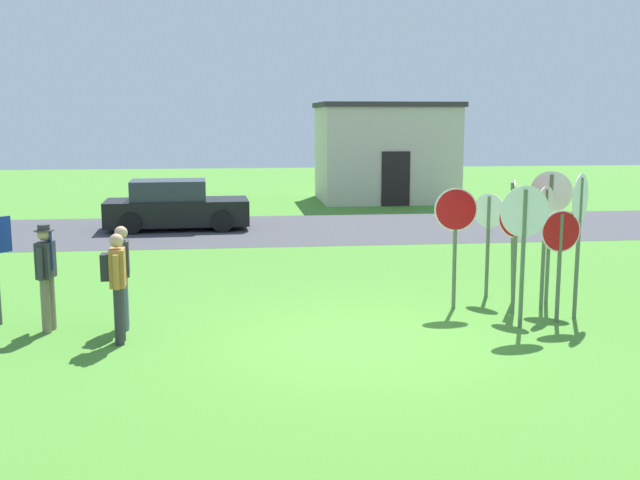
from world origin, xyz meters
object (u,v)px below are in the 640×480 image
(parked_car_on_street, at_px, (175,207))
(stop_sign_center_cluster, at_px, (515,237))
(stop_sign_low_front, at_px, (455,227))
(stop_sign_tallest, at_px, (488,228))
(person_with_sunhat, at_px, (123,271))
(stop_sign_rear_left, at_px, (545,226))
(stop_sign_nearest, at_px, (550,214))
(person_in_blue, at_px, (117,280))
(info_panel_rightmost, at_px, (51,261))
(stop_sign_leaning_right, at_px, (579,219))
(person_near_signs, at_px, (46,271))
(stop_sign_leaning_left, at_px, (514,219))
(stop_sign_rear_right, at_px, (560,247))
(stop_sign_far_back, at_px, (524,230))

(parked_car_on_street, height_order, stop_sign_center_cluster, stop_sign_center_cluster)
(parked_car_on_street, bearing_deg, stop_sign_center_cluster, -58.84)
(parked_car_on_street, relative_size, stop_sign_low_front, 2.01)
(stop_sign_tallest, xyz_separation_m, person_with_sunhat, (-6.59, -1.45, -0.39))
(stop_sign_rear_left, height_order, stop_sign_nearest, stop_sign_nearest)
(person_in_blue, height_order, info_panel_rightmost, person_in_blue)
(stop_sign_rear_left, xyz_separation_m, stop_sign_nearest, (0.26, 0.39, 0.17))
(stop_sign_leaning_right, relative_size, info_panel_rightmost, 1.54)
(person_near_signs, bearing_deg, stop_sign_leaning_left, 6.98)
(person_with_sunhat, distance_m, person_near_signs, 1.19)
(stop_sign_leaning_right, bearing_deg, stop_sign_low_front, 155.05)
(stop_sign_rear_left, distance_m, person_near_signs, 8.49)
(stop_sign_leaning_right, height_order, person_with_sunhat, stop_sign_leaning_right)
(stop_sign_nearest, distance_m, person_near_signs, 8.80)
(stop_sign_rear_left, xyz_separation_m, stop_sign_rear_right, (-0.10, -0.91, -0.22))
(stop_sign_rear_left, xyz_separation_m, person_near_signs, (-8.47, -0.49, -0.52))
(stop_sign_rear_left, xyz_separation_m, stop_sign_low_front, (-1.57, 0.20, -0.01))
(stop_sign_center_cluster, height_order, person_in_blue, stop_sign_center_cluster)
(stop_sign_rear_left, relative_size, stop_sign_far_back, 0.95)
(stop_sign_far_back, bearing_deg, person_near_signs, 174.95)
(stop_sign_center_cluster, relative_size, stop_sign_low_front, 0.92)
(info_panel_rightmost, bearing_deg, stop_sign_low_front, 3.88)
(stop_sign_rear_left, height_order, stop_sign_low_front, stop_sign_rear_left)
(stop_sign_leaning_right, height_order, person_near_signs, stop_sign_leaning_right)
(stop_sign_far_back, height_order, person_near_signs, stop_sign_far_back)
(person_in_blue, bearing_deg, stop_sign_leaning_right, 4.52)
(stop_sign_rear_left, bearing_deg, person_in_blue, -170.05)
(stop_sign_leaning_right, height_order, stop_sign_nearest, stop_sign_leaning_right)
(stop_sign_rear_right, bearing_deg, stop_sign_tallest, 107.16)
(stop_sign_far_back, bearing_deg, parked_car_on_street, 118.33)
(person_with_sunhat, height_order, person_near_signs, person_near_signs)
(stop_sign_tallest, xyz_separation_m, info_panel_rightmost, (-7.75, -1.24, -0.22))
(info_panel_rightmost, bearing_deg, stop_sign_leaning_right, -2.67)
(stop_sign_rear_left, relative_size, person_near_signs, 1.27)
(stop_sign_rear_right, bearing_deg, stop_sign_leaning_left, 100.89)
(parked_car_on_street, height_order, stop_sign_leaning_left, stop_sign_leaning_left)
(stop_sign_low_front, distance_m, person_near_signs, 6.95)
(stop_sign_rear_right, bearing_deg, stop_sign_far_back, -161.16)
(stop_sign_low_front, height_order, stop_sign_nearest, stop_sign_nearest)
(stop_sign_low_front, xyz_separation_m, person_with_sunhat, (-5.71, -0.67, -0.54))
(parked_car_on_street, distance_m, stop_sign_low_front, 11.95)
(stop_sign_low_front, distance_m, info_panel_rightmost, 6.89)
(stop_sign_nearest, relative_size, stop_sign_far_back, 1.05)
(stop_sign_low_front, bearing_deg, stop_sign_far_back, -62.03)
(parked_car_on_street, relative_size, stop_sign_leaning_right, 1.76)
(stop_sign_nearest, bearing_deg, person_near_signs, -174.30)
(stop_sign_low_front, relative_size, stop_sign_leaning_right, 0.88)
(stop_sign_tallest, bearing_deg, stop_sign_center_cluster, -87.06)
(stop_sign_low_front, relative_size, stop_sign_tallest, 1.09)
(stop_sign_center_cluster, bearing_deg, stop_sign_rear_right, -52.01)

